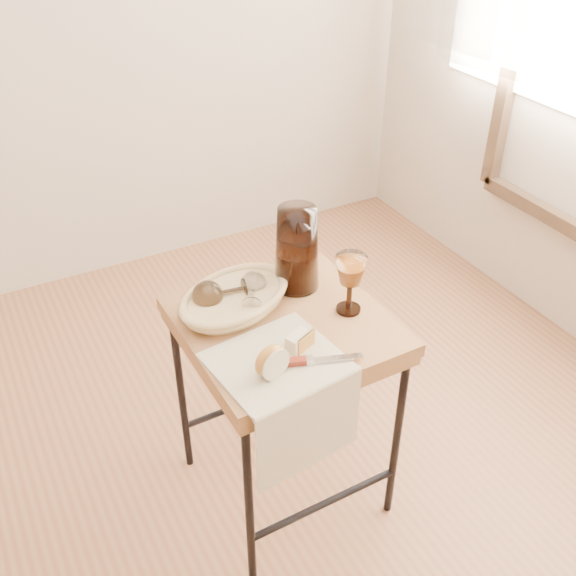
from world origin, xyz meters
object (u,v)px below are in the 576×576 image
side_table (285,410)px  apple_half (270,360)px  bread_basket (235,300)px  goblet_lying_a (223,292)px  goblet_lying_b (253,293)px  wine_goblet (350,284)px  table_knife (313,359)px  tea_towel (277,362)px  pitcher (297,248)px

side_table → apple_half: 0.45m
bread_basket → goblet_lying_a: bearing=132.7°
bread_basket → goblet_lying_b: 0.05m
goblet_lying_b → wine_goblet: (0.23, -0.14, 0.04)m
bread_basket → goblet_lying_a: size_ratio=2.25×
side_table → bread_basket: 0.40m
bread_basket → table_knife: 0.32m
tea_towel → pitcher: pitcher is taller
apple_half → table_knife: apple_half is taller
pitcher → bread_basket: bearing=165.0°
bread_basket → pitcher: pitcher is taller
pitcher → apple_half: 0.41m
bread_basket → apple_half: 0.30m
goblet_lying_a → apple_half: size_ratio=1.53×
goblet_lying_a → bread_basket: bearing=161.7°
goblet_lying_a → table_knife: goblet_lying_a is taller
wine_goblet → table_knife: wine_goblet is taller
goblet_lying_a → pitcher: bearing=-170.4°
bread_basket → pitcher: 0.23m
tea_towel → goblet_lying_b: goblet_lying_b is taller
table_knife → side_table: bearing=102.8°
wine_goblet → apple_half: wine_goblet is taller
side_table → goblet_lying_a: 0.44m
side_table → tea_towel: (-0.10, -0.15, 0.35)m
bread_basket → apple_half: (-0.04, -0.30, 0.02)m
side_table → goblet_lying_b: bearing=117.0°
apple_half → side_table: bearing=39.1°
side_table → wine_goblet: size_ratio=3.89×
bread_basket → wine_goblet: 0.32m
side_table → table_knife: size_ratio=3.00×
tea_towel → apple_half: size_ratio=3.43×
side_table → table_knife: 0.41m
goblet_lying_a → table_knife: bearing=115.6°
goblet_lying_a → apple_half: 0.31m
side_table → bread_basket: size_ratio=2.20×
wine_goblet → table_knife: 0.26m
wine_goblet → goblet_lying_a: bearing=150.3°
apple_half → goblet_lying_a: bearing=73.7°
apple_half → table_knife: bearing=-20.7°
tea_towel → side_table: bearing=49.1°
side_table → pitcher: (0.11, 0.13, 0.47)m
wine_goblet → goblet_lying_b: bearing=148.5°
goblet_lying_a → apple_half: (-0.01, -0.31, -0.01)m
goblet_lying_a → table_knife: (0.10, -0.32, -0.04)m
side_table → bread_basket: (-0.10, 0.11, 0.37)m
bread_basket → wine_goblet: bearing=-50.8°
side_table → goblet_lying_b: 0.41m
bread_basket → tea_towel: bearing=-111.6°
side_table → tea_towel: 0.39m
tea_towel → goblet_lying_b: size_ratio=2.63×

